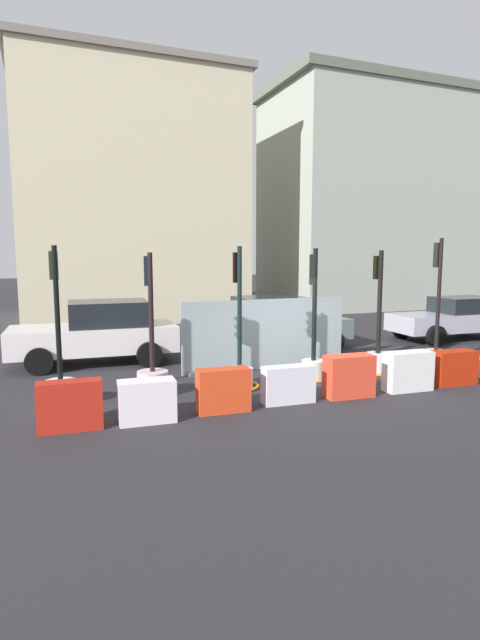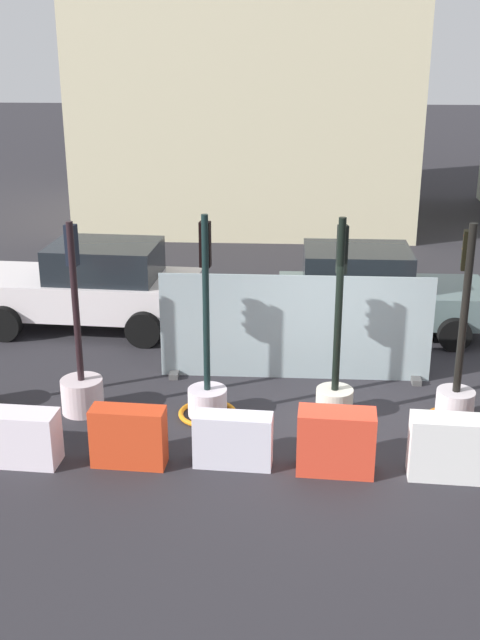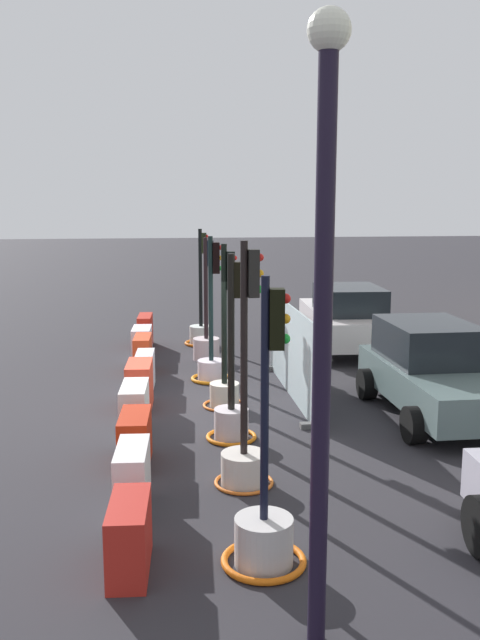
{
  "view_description": "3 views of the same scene",
  "coord_description": "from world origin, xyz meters",
  "px_view_note": "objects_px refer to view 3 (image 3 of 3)",
  "views": [
    {
      "loc": [
        -6.14,
        -10.1,
        3.09
      ],
      "look_at": [
        -1.92,
        0.59,
        1.57
      ],
      "focal_mm": 28.02,
      "sensor_mm": 36.0,
      "label": 1
    },
    {
      "loc": [
        -0.82,
        -10.72,
        5.73
      ],
      "look_at": [
        -1.5,
        0.78,
        1.51
      ],
      "focal_mm": 43.91,
      "sensor_mm": 36.0,
      "label": 2
    },
    {
      "loc": [
        12.95,
        -0.8,
        4.06
      ],
      "look_at": [
        -1.32,
        1.0,
        1.5
      ],
      "focal_mm": 38.13,
      "sensor_mm": 36.0,
      "label": 3
    }
  ],
  "objects_px": {
    "construction_barrier_7": "(133,480)",
    "street_lamp_post": "(324,290)",
    "construction_barrier_0": "(145,331)",
    "construction_barrier_6": "(135,440)",
    "traffic_light_4": "(232,407)",
    "construction_barrier_5": "(135,410)",
    "construction_barrier_4": "(139,386)",
    "construction_barrier_1": "(142,343)",
    "car_white_van": "(346,318)",
    "traffic_light_6": "(265,524)",
    "construction_barrier_8": "(129,537)",
    "car_grey_saloon": "(435,371)",
    "traffic_light_5": "(245,445)",
    "traffic_light_1": "(207,337)",
    "traffic_light_0": "(201,328)",
    "construction_barrier_3": "(145,371)",
    "traffic_light_3": "(225,377)",
    "construction_barrier_2": "(143,354)",
    "traffic_light_2": "(212,357)"
  },
  "relations": [
    {
      "from": "car_white_van",
      "to": "traffic_light_6",
      "type": "bearing_deg",
      "value": -20.43
    },
    {
      "from": "construction_barrier_1",
      "to": "car_white_van",
      "type": "distance_m",
      "value": 5.56
    },
    {
      "from": "traffic_light_3",
      "to": "construction_barrier_5",
      "type": "relative_size",
      "value": 2.86
    },
    {
      "from": "traffic_light_4",
      "to": "traffic_light_6",
      "type": "height_order",
      "value": "traffic_light_6"
    },
    {
      "from": "construction_barrier_1",
      "to": "street_lamp_post",
      "type": "relative_size",
      "value": 0.19
    },
    {
      "from": "traffic_light_0",
      "to": "construction_barrier_8",
      "type": "distance_m",
      "value": 11.93
    },
    {
      "from": "construction_barrier_5",
      "to": "car_grey_saloon",
      "type": "xyz_separation_m",
      "value": [
        -0.48,
        5.64,
        0.4
      ]
    },
    {
      "from": "traffic_light_0",
      "to": "traffic_light_1",
      "type": "relative_size",
      "value": 1.04
    },
    {
      "from": "traffic_light_1",
      "to": "construction_barrier_7",
      "type": "relative_size",
      "value": 2.91
    },
    {
      "from": "traffic_light_3",
      "to": "construction_barrier_0",
      "type": "xyz_separation_m",
      "value": [
        -5.82,
        -1.63,
        -0.16
      ]
    },
    {
      "from": "construction_barrier_1",
      "to": "construction_barrier_8",
      "type": "xyz_separation_m",
      "value": [
        10.37,
        0.03,
        0.0
      ]
    },
    {
      "from": "traffic_light_3",
      "to": "construction_barrier_3",
      "type": "xyz_separation_m",
      "value": [
        -1.5,
        -1.59,
        -0.21
      ]
    },
    {
      "from": "traffic_light_3",
      "to": "traffic_light_6",
      "type": "bearing_deg",
      "value": -1.66
    },
    {
      "from": "traffic_light_4",
      "to": "traffic_light_5",
      "type": "distance_m",
      "value": 1.9
    },
    {
      "from": "construction_barrier_4",
      "to": "construction_barrier_5",
      "type": "relative_size",
      "value": 0.97
    },
    {
      "from": "traffic_light_6",
      "to": "construction_barrier_4",
      "type": "height_order",
      "value": "traffic_light_6"
    },
    {
      "from": "traffic_light_0",
      "to": "construction_barrier_7",
      "type": "height_order",
      "value": "traffic_light_0"
    },
    {
      "from": "construction_barrier_0",
      "to": "construction_barrier_6",
      "type": "bearing_deg",
      "value": -0.39
    },
    {
      "from": "traffic_light_6",
      "to": "construction_barrier_5",
      "type": "height_order",
      "value": "traffic_light_6"
    },
    {
      "from": "traffic_light_6",
      "to": "construction_barrier_7",
      "type": "xyz_separation_m",
      "value": [
        -1.51,
        -1.51,
        -0.04
      ]
    },
    {
      "from": "traffic_light_4",
      "to": "street_lamp_post",
      "type": "relative_size",
      "value": 0.57
    },
    {
      "from": "construction_barrier_7",
      "to": "construction_barrier_8",
      "type": "distance_m",
      "value": 1.45
    },
    {
      "from": "street_lamp_post",
      "to": "traffic_light_5",
      "type": "bearing_deg",
      "value": -176.81
    },
    {
      "from": "construction_barrier_5",
      "to": "construction_barrier_6",
      "type": "distance_m",
      "value": 1.38
    },
    {
      "from": "car_grey_saloon",
      "to": "traffic_light_4",
      "type": "bearing_deg",
      "value": -77.51
    },
    {
      "from": "construction_barrier_6",
      "to": "car_grey_saloon",
      "type": "relative_size",
      "value": 0.26
    },
    {
      "from": "traffic_light_0",
      "to": "traffic_light_6",
      "type": "bearing_deg",
      "value": -0.54
    },
    {
      "from": "traffic_light_1",
      "to": "construction_barrier_0",
      "type": "height_order",
      "value": "traffic_light_1"
    },
    {
      "from": "construction_barrier_6",
      "to": "traffic_light_4",
      "type": "bearing_deg",
      "value": 121.24
    },
    {
      "from": "construction_barrier_1",
      "to": "street_lamp_post",
      "type": "bearing_deg",
      "value": 8.63
    },
    {
      "from": "traffic_light_0",
      "to": "car_white_van",
      "type": "relative_size",
      "value": 0.7
    },
    {
      "from": "construction_barrier_4",
      "to": "construction_barrier_6",
      "type": "bearing_deg",
      "value": -0.25
    },
    {
      "from": "traffic_light_2",
      "to": "street_lamp_post",
      "type": "distance_m",
      "value": 9.76
    },
    {
      "from": "traffic_light_6",
      "to": "car_grey_saloon",
      "type": "bearing_deg",
      "value": 140.67
    },
    {
      "from": "traffic_light_4",
      "to": "construction_barrier_8",
      "type": "relative_size",
      "value": 2.93
    },
    {
      "from": "traffic_light_4",
      "to": "construction_barrier_5",
      "type": "relative_size",
      "value": 2.83
    },
    {
      "from": "traffic_light_0",
      "to": "construction_barrier_3",
      "type": "distance_m",
      "value": 4.68
    },
    {
      "from": "construction_barrier_3",
      "to": "car_grey_saloon",
      "type": "relative_size",
      "value": 0.27
    },
    {
      "from": "construction_barrier_7",
      "to": "traffic_light_5",
      "type": "bearing_deg",
      "value": 113.39
    },
    {
      "from": "construction_barrier_2",
      "to": "traffic_light_3",
      "type": "bearing_deg",
      "value": 29.2
    },
    {
      "from": "traffic_light_0",
      "to": "construction_barrier_5",
      "type": "distance_m",
      "value": 7.57
    },
    {
      "from": "traffic_light_1",
      "to": "traffic_light_6",
      "type": "height_order",
      "value": "traffic_light_6"
    },
    {
      "from": "construction_barrier_3",
      "to": "construction_barrier_8",
      "type": "height_order",
      "value": "construction_barrier_8"
    },
    {
      "from": "construction_barrier_6",
      "to": "car_white_van",
      "type": "distance_m",
      "value": 9.42
    },
    {
      "from": "traffic_light_2",
      "to": "construction_barrier_7",
      "type": "bearing_deg",
      "value": -13.81
    },
    {
      "from": "traffic_light_5",
      "to": "construction_barrier_1",
      "type": "xyz_separation_m",
      "value": [
        -8.24,
        -1.59,
        -0.2
      ]
    },
    {
      "from": "construction_barrier_7",
      "to": "street_lamp_post",
      "type": "bearing_deg",
      "value": 31.43
    },
    {
      "from": "construction_barrier_4",
      "to": "construction_barrier_7",
      "type": "distance_m",
      "value": 4.52
    },
    {
      "from": "traffic_light_4",
      "to": "traffic_light_6",
      "type": "relative_size",
      "value": 0.97
    },
    {
      "from": "street_lamp_post",
      "to": "construction_barrier_8",
      "type": "bearing_deg",
      "value": -129.33
    }
  ]
}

